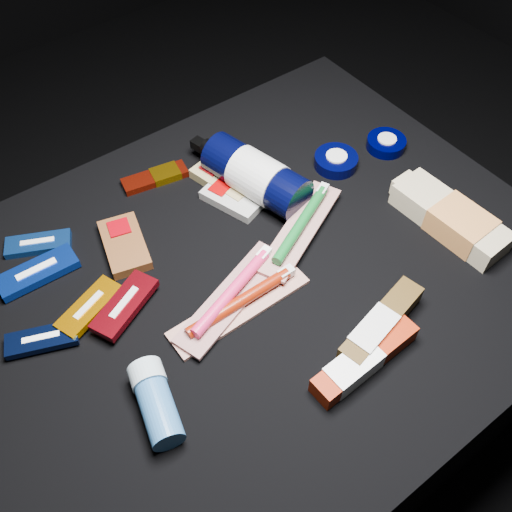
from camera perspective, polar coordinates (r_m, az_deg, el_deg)
ground at (r=1.25m, az=-0.28°, el=-12.55°), size 3.00×3.00×0.00m
cloth_table at (r=1.08m, az=-0.33°, el=-7.95°), size 0.98×0.78×0.40m
luna_bar_0 at (r=1.00m, az=-20.94°, el=1.15°), size 0.11×0.08×0.01m
luna_bar_1 at (r=0.96m, az=-21.00°, el=-1.51°), size 0.13×0.05×0.02m
luna_bar_2 at (r=0.89m, az=-20.62°, el=-7.81°), size 0.11×0.07×0.01m
luna_bar_3 at (r=0.89m, az=-16.32°, el=-4.95°), size 0.12×0.08×0.01m
luna_bar_4 at (r=0.88m, az=-12.98°, el=-4.78°), size 0.12×0.09×0.02m
clif_bar_0 at (r=0.96m, az=-13.07°, el=1.30°), size 0.09×0.13×0.02m
clif_bar_1 at (r=1.01m, az=-2.54°, el=5.89°), size 0.09×0.12×0.02m
clif_bar_2 at (r=1.04m, az=-3.30°, el=7.81°), size 0.09×0.13×0.02m
power_bar at (r=1.06m, az=-9.72°, el=7.85°), size 0.12×0.06×0.01m
lotion_bottle at (r=1.00m, az=-0.02°, el=8.06°), size 0.12×0.25×0.08m
cream_tin_upper at (r=1.08m, az=7.99°, el=9.41°), size 0.08×0.08×0.02m
cream_tin_lower at (r=1.13m, az=12.88°, el=10.93°), size 0.07×0.07×0.02m
bodywash_bottle at (r=1.01m, az=18.98°, el=3.51°), size 0.08×0.22×0.04m
deodorant_stick at (r=0.79m, az=-10.00°, el=-14.12°), size 0.07×0.12×0.05m
toothbrush_pack_0 at (r=0.86m, az=-1.49°, el=-4.80°), size 0.23×0.05×0.03m
toothbrush_pack_1 at (r=0.87m, az=-2.33°, el=-3.72°), size 0.23×0.12×0.03m
toothbrush_pack_2 at (r=0.94m, az=4.56°, el=3.07°), size 0.22×0.14×0.02m
toothpaste_carton_red at (r=0.82m, az=10.43°, el=-10.38°), size 0.18×0.05×0.03m
toothpaste_carton_green at (r=0.85m, az=12.13°, el=-6.91°), size 0.17×0.07×0.03m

